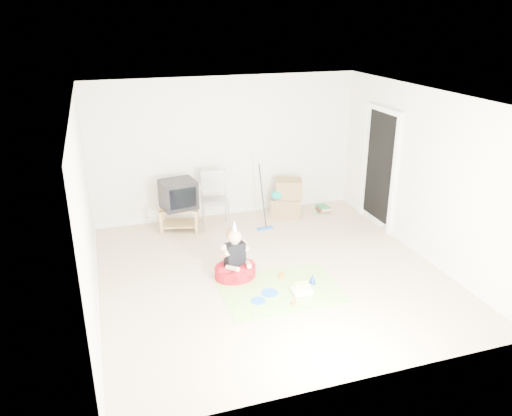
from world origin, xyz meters
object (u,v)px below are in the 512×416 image
object	(u,v)px
tv_stand	(180,216)
seated_woman	(235,265)
folding_chair	(215,201)
birthday_cake	(302,291)
crt_tv	(178,194)
cardboard_boxes	(287,199)

from	to	relation	value
tv_stand	seated_woman	size ratio (longest dim) A/B	0.85
folding_chair	birthday_cake	distance (m)	2.73
crt_tv	cardboard_boxes	bearing A→B (deg)	-9.34
crt_tv	seated_woman	size ratio (longest dim) A/B	0.65
seated_woman	folding_chair	bearing A→B (deg)	85.28
folding_chair	cardboard_boxes	size ratio (longest dim) A/B	1.47
tv_stand	crt_tv	distance (m)	0.42
folding_chair	cardboard_boxes	distance (m)	1.43
tv_stand	folding_chair	distance (m)	0.69
crt_tv	folding_chair	world-z (taller)	folding_chair
folding_chair	birthday_cake	size ratio (longest dim) A/B	3.86
crt_tv	birthday_cake	bearing A→B (deg)	-76.16
crt_tv	seated_woman	distance (m)	2.07
birthday_cake	crt_tv	bearing A→B (deg)	114.25
seated_woman	tv_stand	bearing A→B (deg)	103.68
crt_tv	folding_chair	size ratio (longest dim) A/B	0.56
folding_chair	seated_woman	bearing A→B (deg)	-94.72
tv_stand	cardboard_boxes	distance (m)	2.05
tv_stand	birthday_cake	distance (m)	2.98
tv_stand	birthday_cake	bearing A→B (deg)	-65.75
folding_chair	seated_woman	distance (m)	1.91
crt_tv	cardboard_boxes	world-z (taller)	crt_tv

